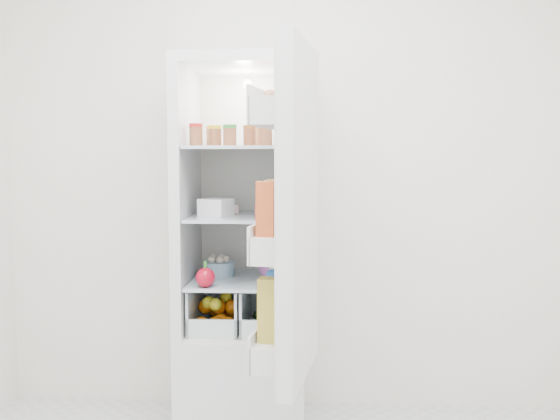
# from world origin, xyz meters

# --- Properties ---
(room_walls) EXTENTS (3.02, 3.02, 2.61)m
(room_walls) POSITION_xyz_m (0.00, 0.00, 1.59)
(room_walls) COLOR silver
(room_walls) RESTS_ON ground
(refrigerator) EXTENTS (0.60, 0.60, 1.80)m
(refrigerator) POSITION_xyz_m (-0.20, 1.25, 0.67)
(refrigerator) COLOR silver
(refrigerator) RESTS_ON ground
(shelf_low) EXTENTS (0.49, 0.53, 0.01)m
(shelf_low) POSITION_xyz_m (-0.20, 1.19, 0.74)
(shelf_low) COLOR silver
(shelf_low) RESTS_ON refrigerator
(shelf_mid) EXTENTS (0.49, 0.53, 0.02)m
(shelf_mid) POSITION_xyz_m (-0.20, 1.19, 1.05)
(shelf_mid) COLOR silver
(shelf_mid) RESTS_ON refrigerator
(shelf_top) EXTENTS (0.49, 0.53, 0.02)m
(shelf_top) POSITION_xyz_m (-0.20, 1.19, 1.38)
(shelf_top) COLOR silver
(shelf_top) RESTS_ON refrigerator
(crisper_left) EXTENTS (0.23, 0.46, 0.22)m
(crisper_left) POSITION_xyz_m (-0.32, 1.19, 0.61)
(crisper_left) COLOR silver
(crisper_left) RESTS_ON refrigerator
(crisper_right) EXTENTS (0.23, 0.46, 0.22)m
(crisper_right) POSITION_xyz_m (-0.08, 1.19, 0.61)
(crisper_right) COLOR silver
(crisper_right) RESTS_ON refrigerator
(condiment_jars) EXTENTS (0.46, 0.34, 0.08)m
(condiment_jars) POSITION_xyz_m (-0.21, 1.13, 1.43)
(condiment_jars) COLOR #B21919
(condiment_jars) RESTS_ON shelf_top
(squeeze_bottle) EXTENTS (0.06, 0.06, 0.18)m
(squeeze_bottle) POSITION_xyz_m (0.01, 1.28, 1.48)
(squeeze_bottle) COLOR silver
(squeeze_bottle) RESTS_ON shelf_top
(tub_white) EXTENTS (0.17, 0.17, 0.08)m
(tub_white) POSITION_xyz_m (-0.32, 1.13, 1.10)
(tub_white) COLOR white
(tub_white) RESTS_ON shelf_mid
(tin_red) EXTENTS (0.11, 0.11, 0.07)m
(tin_red) POSITION_xyz_m (-0.08, 1.02, 1.09)
(tin_red) COLOR red
(tin_red) RESTS_ON shelf_mid
(foil_tray) EXTENTS (0.19, 0.16, 0.04)m
(foil_tray) POSITION_xyz_m (-0.33, 1.32, 1.08)
(foil_tray) COLOR silver
(foil_tray) RESTS_ON shelf_mid
(red_cabbage) EXTENTS (0.15, 0.15, 0.15)m
(red_cabbage) POSITION_xyz_m (-0.05, 1.12, 0.82)
(red_cabbage) COLOR #4D1C51
(red_cabbage) RESTS_ON shelf_low
(bell_pepper) EXTENTS (0.09, 0.09, 0.09)m
(bell_pepper) POSITION_xyz_m (-0.35, 0.97, 0.79)
(bell_pepper) COLOR #B50B21
(bell_pepper) RESTS_ON shelf_low
(mushroom_bowl) EXTENTS (0.20, 0.20, 0.07)m
(mushroom_bowl) POSITION_xyz_m (-0.33, 1.23, 0.78)
(mushroom_bowl) COLOR #8AB4CE
(mushroom_bowl) RESTS_ON shelf_low
(salad_bag) EXTENTS (0.11, 0.11, 0.11)m
(salad_bag) POSITION_xyz_m (-0.02, 1.07, 0.80)
(salad_bag) COLOR #AEC795
(salad_bag) RESTS_ON shelf_low
(citrus_pile) EXTENTS (0.20, 0.31, 0.16)m
(citrus_pile) POSITION_xyz_m (-0.32, 1.16, 0.58)
(citrus_pile) COLOR orange
(citrus_pile) RESTS_ON refrigerator
(veg_pile) EXTENTS (0.16, 0.30, 0.10)m
(veg_pile) POSITION_xyz_m (-0.07, 1.18, 0.56)
(veg_pile) COLOR #194617
(veg_pile) RESTS_ON refrigerator
(fridge_door) EXTENTS (0.25, 0.60, 1.30)m
(fridge_door) POSITION_xyz_m (0.06, 0.61, 1.09)
(fridge_door) COLOR silver
(fridge_door) RESTS_ON refrigerator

